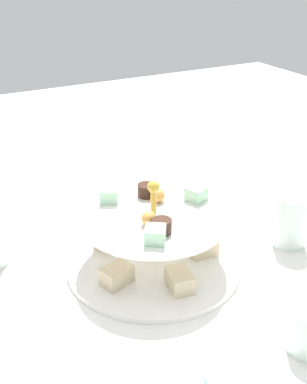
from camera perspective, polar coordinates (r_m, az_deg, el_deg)
name	(u,v)px	position (r m, az deg, el deg)	size (l,w,h in m)	color
ground_plane	(153,265)	(0.83, 0.00, -8.63)	(2.40, 2.40, 0.00)	white
tiered_serving_stand	(154,242)	(0.80, 0.00, -6.00)	(0.30, 0.30, 0.16)	white
butter_knife_left	(134,180)	(1.11, -2.35, 1.42)	(0.17, 0.01, 0.00)	silver
water_glass_mid_back	(290,221)	(0.89, 15.98, -3.28)	(0.06, 0.06, 0.10)	silver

